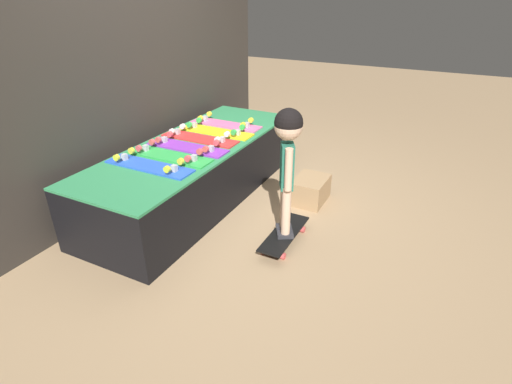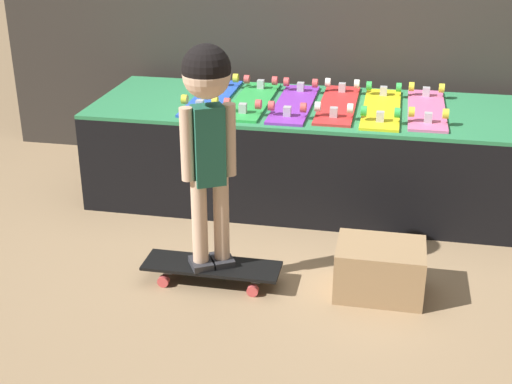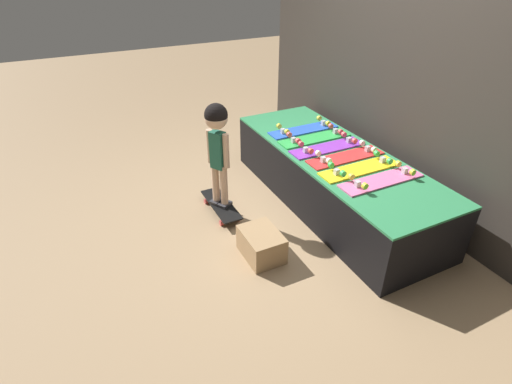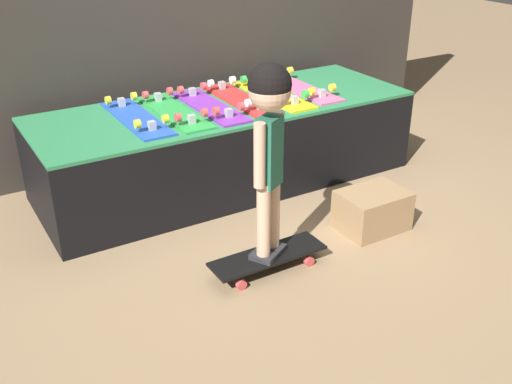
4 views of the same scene
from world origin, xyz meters
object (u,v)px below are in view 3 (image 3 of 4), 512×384
object	(u,v)px
skateboard_pink_on_rack	(381,180)
child	(217,137)
skateboard_on_floor	(221,205)
skateboard_purple_on_rack	(328,147)
storage_box	(261,244)
skateboard_red_on_rack	(346,156)
skateboard_yellow_on_rack	(360,168)
skateboard_green_on_rack	(315,138)
skateboard_blue_on_rack	(303,129)

from	to	relation	value
skateboard_pink_on_rack	child	distance (m)	1.45
skateboard_on_floor	child	size ratio (longest dim) A/B	0.62
skateboard_purple_on_rack	skateboard_pink_on_rack	size ratio (longest dim) A/B	1.00
skateboard_purple_on_rack	storage_box	distance (m)	1.22
skateboard_red_on_rack	skateboard_yellow_on_rack	xyz separation A→B (m)	(0.24, -0.03, 0.00)
child	skateboard_red_on_rack	bearing A→B (deg)	37.59
skateboard_yellow_on_rack	skateboard_on_floor	bearing A→B (deg)	-123.49
skateboard_yellow_on_rack	child	distance (m)	1.29
skateboard_on_floor	skateboard_green_on_rack	bearing A→B (deg)	91.43
skateboard_green_on_rack	storage_box	distance (m)	1.35
skateboard_yellow_on_rack	storage_box	size ratio (longest dim) A/B	1.98
skateboard_red_on_rack	skateboard_yellow_on_rack	world-z (taller)	same
skateboard_purple_on_rack	skateboard_on_floor	bearing A→B (deg)	-101.56
skateboard_purple_on_rack	skateboard_red_on_rack	world-z (taller)	same
skateboard_blue_on_rack	skateboard_on_floor	world-z (taller)	skateboard_blue_on_rack
child	skateboard_on_floor	bearing A→B (deg)	33.85
storage_box	skateboard_red_on_rack	bearing A→B (deg)	106.27
skateboard_pink_on_rack	child	bearing A→B (deg)	-130.89
skateboard_on_floor	storage_box	bearing A→B (deg)	4.30
storage_box	skateboard_blue_on_rack	bearing A→B (deg)	135.04
skateboard_blue_on_rack	skateboard_green_on_rack	world-z (taller)	same
child	skateboard_blue_on_rack	bearing A→B (deg)	74.35
skateboard_green_on_rack	skateboard_pink_on_rack	world-z (taller)	same
skateboard_green_on_rack	child	distance (m)	1.09
skateboard_purple_on_rack	child	bearing A→B (deg)	-101.56
skateboard_yellow_on_rack	skateboard_on_floor	world-z (taller)	skateboard_yellow_on_rack
skateboard_blue_on_rack	skateboard_yellow_on_rack	bearing A→B (deg)	-1.49
skateboard_yellow_on_rack	storage_box	world-z (taller)	skateboard_yellow_on_rack
skateboard_purple_on_rack	skateboard_on_floor	distance (m)	1.18
skateboard_green_on_rack	skateboard_red_on_rack	bearing A→B (deg)	2.57
child	storage_box	distance (m)	1.02
skateboard_blue_on_rack	child	size ratio (longest dim) A/B	0.76
skateboard_yellow_on_rack	skateboard_pink_on_rack	distance (m)	0.24
skateboard_blue_on_rack	skateboard_pink_on_rack	distance (m)	1.21
storage_box	child	bearing A→B (deg)	-175.70
skateboard_blue_on_rack	skateboard_yellow_on_rack	world-z (taller)	same
storage_box	skateboard_yellow_on_rack	bearing A→B (deg)	93.35
skateboard_on_floor	skateboard_purple_on_rack	bearing A→B (deg)	78.44
skateboard_pink_on_rack	skateboard_blue_on_rack	bearing A→B (deg)	-179.76
skateboard_on_floor	storage_box	xyz separation A→B (m)	(0.76, 0.06, 0.04)
skateboard_yellow_on_rack	child	bearing A→B (deg)	-123.49
skateboard_blue_on_rack	skateboard_green_on_rack	bearing A→B (deg)	-4.09
skateboard_on_floor	storage_box	size ratio (longest dim) A/B	1.63
skateboard_red_on_rack	skateboard_on_floor	xyz separation A→B (m)	(-0.46, -1.09, -0.50)
skateboard_purple_on_rack	skateboard_yellow_on_rack	distance (m)	0.48
skateboard_on_floor	child	bearing A→B (deg)	-116.57
skateboard_red_on_rack	child	bearing A→B (deg)	-112.83
skateboard_pink_on_rack	skateboard_on_floor	world-z (taller)	skateboard_pink_on_rack
skateboard_green_on_rack	skateboard_on_floor	xyz separation A→B (m)	(0.03, -1.06, -0.50)
skateboard_green_on_rack	skateboard_purple_on_rack	bearing A→B (deg)	-2.75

